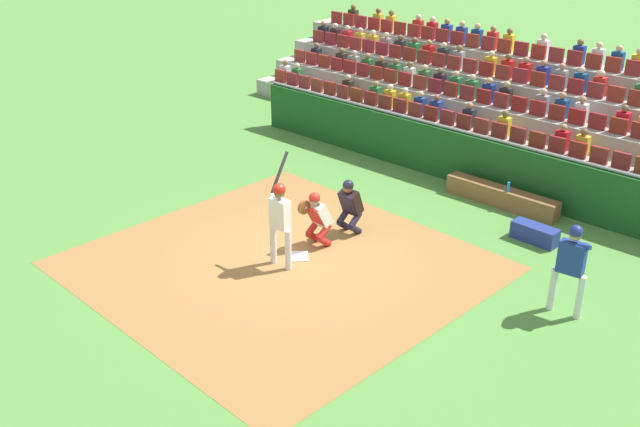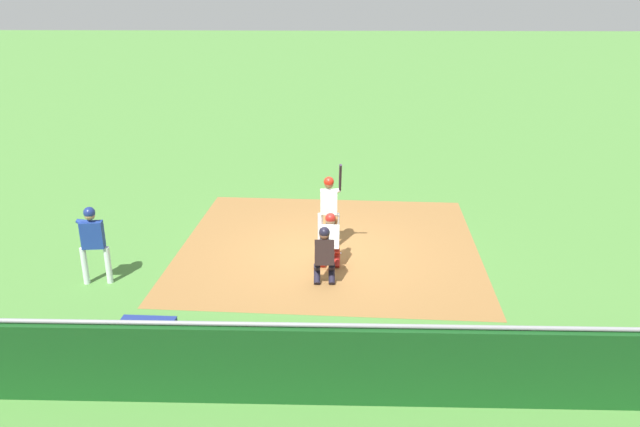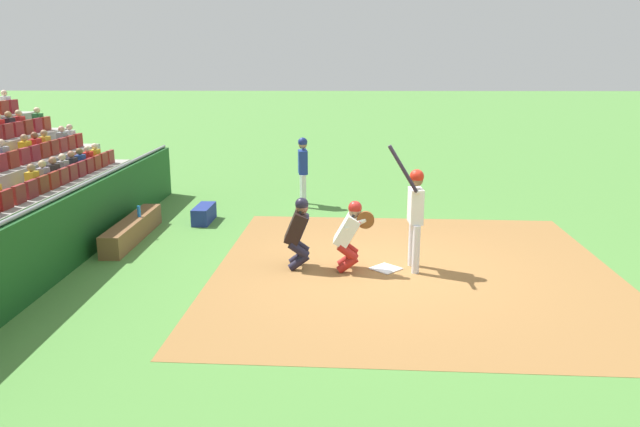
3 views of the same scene
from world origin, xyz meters
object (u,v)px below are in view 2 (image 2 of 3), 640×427
water_bottle_on_bench (205,345)px  on_deck_batter (93,238)px  batter_at_plate (329,204)px  home_plate_umpire (324,253)px  equipment_duffel_bag (148,329)px  dugout_bench (217,366)px  home_plate_marker (329,253)px  catcher_crouching (331,237)px

water_bottle_on_bench → on_deck_batter: bearing=132.7°
batter_at_plate → home_plate_umpire: bearing=-92.1°
water_bottle_on_bench → equipment_duffel_bag: water_bottle_on_bench is taller
dugout_bench → home_plate_umpire: bearing=64.4°
batter_at_plate → dugout_bench: bearing=-107.6°
equipment_duffel_bag → home_plate_marker: bearing=52.3°
home_plate_marker → catcher_crouching: bearing=-86.2°
water_bottle_on_bench → home_plate_umpire: bearing=61.2°
home_plate_marker → water_bottle_on_bench: water_bottle_on_bench is taller
equipment_duffel_bag → home_plate_umpire: bearing=38.7°
home_plate_marker → dugout_bench: bearing=-109.2°
catcher_crouching → on_deck_batter: size_ratio=0.72×
home_plate_marker → equipment_duffel_bag: 5.09m
on_deck_batter → batter_at_plate: bearing=23.6°
home_plate_umpire → dugout_bench: 3.95m
catcher_crouching → on_deck_batter: 5.17m
batter_at_plate → catcher_crouching: 1.19m
catcher_crouching → home_plate_marker: bearing=93.8°
catcher_crouching → home_plate_umpire: (-0.12, -0.91, -0.00)m
catcher_crouching → water_bottle_on_bench: size_ratio=5.42×
catcher_crouching → home_plate_umpire: home_plate_umpire is taller
water_bottle_on_bench → on_deck_batter: (-3.03, 3.29, 0.51)m
batter_at_plate → water_bottle_on_bench: size_ratio=9.64×
batter_at_plate → on_deck_batter: size_ratio=1.28×
batter_at_plate → catcher_crouching: (0.05, -1.12, -0.41)m
equipment_duffel_bag → water_bottle_on_bench: bearing=-38.0°
on_deck_batter → dugout_bench: bearing=-46.3°
batter_at_plate → equipment_duffel_bag: size_ratio=2.25×
batter_at_plate → catcher_crouching: size_ratio=1.78×
home_plate_marker → home_plate_umpire: home_plate_umpire is taller
batter_at_plate → home_plate_marker: bearing=-89.5°
home_plate_marker → water_bottle_on_bench: (-1.97, -4.99, 0.54)m
catcher_crouching → water_bottle_on_bench: 4.80m
dugout_bench → water_bottle_on_bench: bearing=154.9°
batter_at_plate → home_plate_umpire: 2.07m
home_plate_umpire → equipment_duffel_bag: 3.99m
catcher_crouching → home_plate_umpire: bearing=-97.6°
home_plate_umpire → on_deck_batter: (-4.92, -0.16, 0.37)m
home_plate_umpire → equipment_duffel_bag: (-3.17, -2.37, -0.51)m
home_plate_umpire → water_bottle_on_bench: (-1.89, -3.44, -0.15)m
catcher_crouching → on_deck_batter: (-5.05, -1.07, 0.36)m
batter_at_plate → equipment_duffel_bag: batter_at_plate is taller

